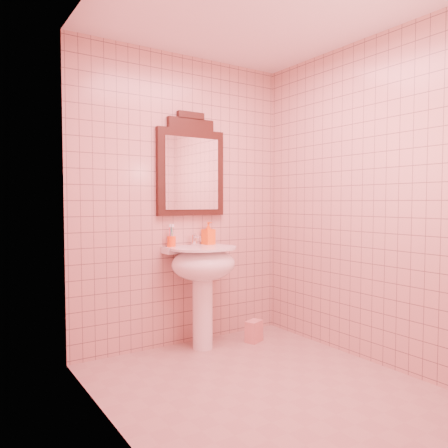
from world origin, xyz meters
TOP-DOWN VIEW (x-y plane):
  - floor at (0.00, 0.00)m, footprint 2.20×2.20m
  - back_wall at (0.00, 1.10)m, footprint 2.00×0.02m
  - pedestal_sink at (0.06, 0.87)m, footprint 0.58×0.58m
  - faucet at (0.06, 1.01)m, footprint 0.04×0.16m
  - mirror at (0.06, 1.07)m, footprint 0.64×0.06m
  - toothbrush_cup at (-0.15, 1.04)m, footprint 0.07×0.07m
  - soap_dispenser at (0.22, 1.03)m, footprint 0.11×0.11m
  - towel at (0.53, 0.78)m, footprint 0.18×0.15m

SIDE VIEW (x-z plane):
  - floor at x=0.00m, z-range 0.00..0.00m
  - towel at x=0.53m, z-range 0.00..0.19m
  - pedestal_sink at x=0.06m, z-range 0.23..1.09m
  - toothbrush_cup at x=-0.15m, z-range 0.83..0.99m
  - faucet at x=0.06m, z-range 0.87..0.97m
  - soap_dispenser at x=0.22m, z-range 0.86..1.06m
  - back_wall at x=0.00m, z-range 0.00..2.50m
  - mirror at x=0.06m, z-range 1.09..1.98m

